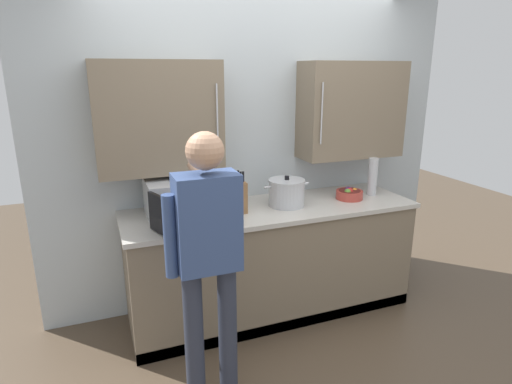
{
  "coord_description": "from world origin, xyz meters",
  "views": [
    {
      "loc": [
        -1.25,
        -2.05,
        1.93
      ],
      "look_at": [
        -0.15,
        0.78,
        1.05
      ],
      "focal_mm": 29.77,
      "sensor_mm": 36.0,
      "label": 1
    }
  ],
  "objects_px": {
    "microwave_oven": "(177,198)",
    "stock_pot": "(287,193)",
    "thermos_flask": "(373,176)",
    "fruit_bowl": "(349,194)",
    "person_figure": "(207,251)",
    "knife_block": "(238,196)"
  },
  "relations": [
    {
      "from": "stock_pot",
      "to": "thermos_flask",
      "type": "bearing_deg",
      "value": 0.48
    },
    {
      "from": "microwave_oven",
      "to": "person_figure",
      "type": "distance_m",
      "value": 0.84
    },
    {
      "from": "fruit_bowl",
      "to": "knife_block",
      "type": "bearing_deg",
      "value": 178.77
    },
    {
      "from": "knife_block",
      "to": "fruit_bowl",
      "type": "xyz_separation_m",
      "value": [
        0.97,
        -0.02,
        -0.08
      ]
    },
    {
      "from": "fruit_bowl",
      "to": "person_figure",
      "type": "bearing_deg",
      "value": -151.45
    },
    {
      "from": "stock_pot",
      "to": "knife_block",
      "type": "bearing_deg",
      "value": -179.14
    },
    {
      "from": "thermos_flask",
      "to": "fruit_bowl",
      "type": "relative_size",
      "value": 1.46
    },
    {
      "from": "stock_pot",
      "to": "person_figure",
      "type": "height_order",
      "value": "person_figure"
    },
    {
      "from": "microwave_oven",
      "to": "stock_pot",
      "type": "height_order",
      "value": "microwave_oven"
    },
    {
      "from": "fruit_bowl",
      "to": "microwave_oven",
      "type": "bearing_deg",
      "value": 177.09
    },
    {
      "from": "stock_pot",
      "to": "fruit_bowl",
      "type": "relative_size",
      "value": 1.73
    },
    {
      "from": "thermos_flask",
      "to": "person_figure",
      "type": "bearing_deg",
      "value": -154.16
    },
    {
      "from": "stock_pot",
      "to": "person_figure",
      "type": "relative_size",
      "value": 0.23
    },
    {
      "from": "thermos_flask",
      "to": "fruit_bowl",
      "type": "bearing_deg",
      "value": -172.13
    },
    {
      "from": "person_figure",
      "to": "knife_block",
      "type": "bearing_deg",
      "value": 60.69
    },
    {
      "from": "thermos_flask",
      "to": "stock_pot",
      "type": "distance_m",
      "value": 0.8
    },
    {
      "from": "microwave_oven",
      "to": "fruit_bowl",
      "type": "xyz_separation_m",
      "value": [
        1.4,
        -0.07,
        -0.1
      ]
    },
    {
      "from": "knife_block",
      "to": "person_figure",
      "type": "xyz_separation_m",
      "value": [
        -0.44,
        -0.79,
        -0.04
      ]
    },
    {
      "from": "fruit_bowl",
      "to": "stock_pot",
      "type": "bearing_deg",
      "value": 177.25
    },
    {
      "from": "person_figure",
      "to": "stock_pot",
      "type": "bearing_deg",
      "value": 43.06
    },
    {
      "from": "person_figure",
      "to": "microwave_oven",
      "type": "bearing_deg",
      "value": 89.75
    },
    {
      "from": "fruit_bowl",
      "to": "person_figure",
      "type": "distance_m",
      "value": 1.6
    }
  ]
}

